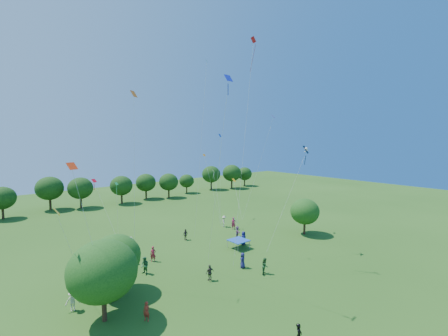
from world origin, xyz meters
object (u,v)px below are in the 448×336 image
(near_tree_west, at_px, (103,271))
(near_tree_east, at_px, (305,211))
(tent_red_stripe, at_px, (122,255))
(red_high_kite, at_px, (250,84))
(pirate_kite, at_px, (305,152))
(near_tree_north, at_px, (116,257))
(man_in_black, at_px, (299,336))
(tent_blue, at_px, (238,240))

(near_tree_west, bearing_deg, near_tree_east, 5.54)
(tent_red_stripe, bearing_deg, red_high_kite, -38.76)
(pirate_kite, bearing_deg, near_tree_west, 178.40)
(near_tree_north, height_order, man_in_black, near_tree_north)
(near_tree_north, relative_size, near_tree_east, 1.02)
(near_tree_east, xyz_separation_m, red_high_kite, (-13.60, -2.15, 16.45))
(near_tree_east, distance_m, pirate_kite, 11.07)
(red_high_kite, bearing_deg, man_in_black, -120.27)
(tent_red_stripe, bearing_deg, near_tree_west, -117.79)
(near_tree_east, relative_size, pirate_kite, 0.45)
(near_tree_west, xyz_separation_m, pirate_kite, (24.38, -0.68, 8.44))
(pirate_kite, relative_size, red_high_kite, 0.50)
(near_tree_west, height_order, near_tree_east, near_tree_west)
(near_tree_west, height_order, tent_red_stripe, near_tree_west)
(near_tree_north, xyz_separation_m, tent_red_stripe, (2.81, 5.99, -2.35))
(tent_red_stripe, xyz_separation_m, tent_blue, (13.29, -4.79, 0.00))
(near_tree_north, xyz_separation_m, red_high_kite, (13.87, -2.89, 16.46))
(near_tree_east, distance_m, tent_red_stripe, 25.67)
(near_tree_east, bearing_deg, near_tree_north, 178.46)
(near_tree_west, relative_size, near_tree_north, 1.18)
(near_tree_east, relative_size, man_in_black, 3.20)
(tent_red_stripe, distance_m, red_high_kite, 23.56)
(near_tree_east, relative_size, tent_blue, 2.41)
(tent_blue, distance_m, pirate_kite, 14.01)
(man_in_black, bearing_deg, red_high_kite, 32.42)
(near_tree_west, xyz_separation_m, near_tree_east, (29.72, 2.88, -0.58))
(tent_blue, height_order, pirate_kite, pirate_kite)
(tent_blue, bearing_deg, tent_red_stripe, 160.18)
(tent_red_stripe, height_order, red_high_kite, red_high_kite)
(near_tree_north, distance_m, man_in_black, 16.64)
(man_in_black, relative_size, pirate_kite, 0.14)
(tent_red_stripe, bearing_deg, man_in_black, -79.16)
(near_tree_east, relative_size, tent_red_stripe, 2.41)
(tent_blue, height_order, man_in_black, man_in_black)
(near_tree_north, relative_size, man_in_black, 3.26)
(near_tree_east, bearing_deg, tent_blue, 170.33)
(near_tree_west, distance_m, tent_red_stripe, 11.25)
(near_tree_west, height_order, tent_blue, near_tree_west)
(near_tree_east, bearing_deg, tent_red_stripe, 164.74)
(near_tree_north, relative_size, tent_red_stripe, 2.45)
(tent_blue, bearing_deg, pirate_kite, -42.38)
(near_tree_west, relative_size, tent_red_stripe, 2.88)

